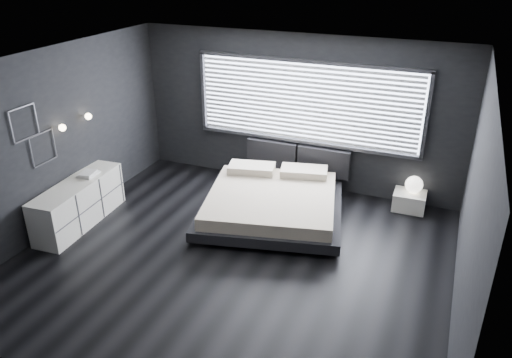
% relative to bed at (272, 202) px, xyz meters
% --- Properties ---
extents(room, '(6.04, 6.00, 2.80)m').
position_rel_bed_xyz_m(room, '(-0.08, -1.34, 1.13)').
color(room, black).
rests_on(room, ground).
extents(window, '(4.14, 0.09, 1.52)m').
position_rel_bed_xyz_m(window, '(0.12, 1.36, 1.34)').
color(window, white).
rests_on(window, ground).
extents(headboard, '(1.96, 0.16, 0.52)m').
position_rel_bed_xyz_m(headboard, '(0.01, 1.30, 0.30)').
color(headboard, black).
rests_on(headboard, ground).
extents(sconce_near, '(0.18, 0.11, 0.11)m').
position_rel_bed_xyz_m(sconce_near, '(-2.96, -1.29, 1.33)').
color(sconce_near, silver).
rests_on(sconce_near, ground).
extents(sconce_far, '(0.18, 0.11, 0.11)m').
position_rel_bed_xyz_m(sconce_far, '(-2.96, -0.69, 1.33)').
color(sconce_far, silver).
rests_on(sconce_far, ground).
extents(wall_art_upper, '(0.01, 0.48, 0.48)m').
position_rel_bed_xyz_m(wall_art_upper, '(-3.06, -1.89, 1.58)').
color(wall_art_upper, '#47474C').
rests_on(wall_art_upper, ground).
extents(wall_art_lower, '(0.01, 0.48, 0.48)m').
position_rel_bed_xyz_m(wall_art_lower, '(-3.06, -1.64, 1.11)').
color(wall_art_lower, '#47474C').
rests_on(wall_art_lower, ground).
extents(bed, '(2.72, 2.64, 0.59)m').
position_rel_bed_xyz_m(bed, '(0.00, 0.00, 0.00)').
color(bed, black).
rests_on(bed, ground).
extents(nightstand, '(0.54, 0.46, 0.31)m').
position_rel_bed_xyz_m(nightstand, '(2.09, 1.16, -0.12)').
color(nightstand, white).
rests_on(nightstand, ground).
extents(orb_lamp, '(0.29, 0.29, 0.29)m').
position_rel_bed_xyz_m(orb_lamp, '(2.12, 1.20, 0.18)').
color(orb_lamp, white).
rests_on(orb_lamp, nightstand).
extents(dresser, '(0.64, 1.84, 0.72)m').
position_rel_bed_xyz_m(dresser, '(-2.81, -1.36, 0.09)').
color(dresser, white).
rests_on(dresser, ground).
extents(book_stack, '(0.27, 0.35, 0.07)m').
position_rel_bed_xyz_m(book_stack, '(-2.81, -1.06, 0.48)').
color(book_stack, silver).
rests_on(book_stack, dresser).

